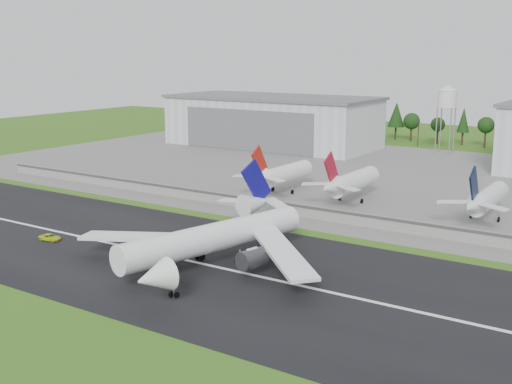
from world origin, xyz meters
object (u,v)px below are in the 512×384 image
Objects in this scene: ground_vehicle at (50,237)px; parked_jet_navy at (485,199)px; main_airliner at (213,244)px; parked_jet_red_a at (280,174)px; parked_jet_red_b at (349,182)px.

parked_jet_navy is (79.28, 72.45, 5.07)m from ground_vehicle.
parked_jet_navy is at bearing -104.67° from main_airliner.
parked_jet_red_a is (-24.64, 66.97, 1.19)m from main_airliner.
main_airliner is 67.01m from parked_jet_red_b.
parked_jet_red_a is at bearing -179.97° from parked_jet_red_b.
ground_vehicle is 0.17× the size of parked_jet_navy.
main_airliner is 1.87× the size of parked_jet_red_b.
parked_jet_navy is at bearing -0.07° from parked_jet_red_b.
main_airliner is 76.19m from parked_jet_navy.
parked_jet_red_b is (41.36, 72.49, 5.32)m from ground_vehicle.
main_airliner is at bearing -91.49° from ground_vehicle.
main_airliner is at bearing -88.68° from parked_jet_red_b.
ground_vehicle is 83.63m from parked_jet_red_b.
parked_jet_red_a is at bearing -22.94° from ground_vehicle.
ground_vehicle is at bearing -137.58° from parked_jet_navy.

